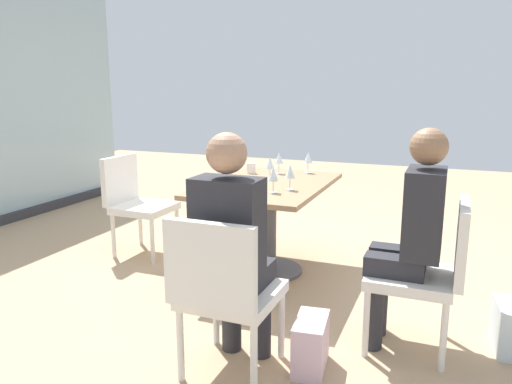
% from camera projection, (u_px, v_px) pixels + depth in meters
% --- Properties ---
extents(ground_plane, '(12.00, 12.00, 0.00)m').
position_uv_depth(ground_plane, '(267.00, 271.00, 4.01)').
color(ground_plane, tan).
extents(dining_table_main, '(1.33, 0.88, 0.73)m').
position_uv_depth(dining_table_main, '(268.00, 205.00, 3.89)').
color(dining_table_main, '#997551').
rests_on(dining_table_main, ground_plane).
extents(chair_side_end, '(0.50, 0.46, 0.87)m').
position_uv_depth(chair_side_end, '(224.00, 288.00, 2.44)').
color(chair_side_end, silver).
rests_on(chair_side_end, ground_plane).
extents(chair_front_left, '(0.46, 0.50, 0.87)m').
position_uv_depth(chair_front_left, '(429.00, 267.00, 2.72)').
color(chair_front_left, silver).
rests_on(chair_front_left, ground_plane).
extents(chair_near_window, '(0.46, 0.51, 0.87)m').
position_uv_depth(chair_near_window, '(135.00, 199.00, 4.37)').
color(chair_near_window, silver).
rests_on(chair_near_window, ground_plane).
extents(person_side_end, '(0.39, 0.34, 1.26)m').
position_uv_depth(person_side_end, '(233.00, 242.00, 2.49)').
color(person_side_end, '#28282D').
rests_on(person_side_end, ground_plane).
extents(person_front_left, '(0.34, 0.39, 1.26)m').
position_uv_depth(person_front_left, '(411.00, 229.00, 2.71)').
color(person_front_left, '#28282D').
rests_on(person_front_left, ground_plane).
extents(wine_glass_0, '(0.07, 0.07, 0.18)m').
position_uv_depth(wine_glass_0, '(273.00, 174.00, 3.48)').
color(wine_glass_0, silver).
rests_on(wine_glass_0, dining_table_main).
extents(wine_glass_1, '(0.07, 0.07, 0.18)m').
position_uv_depth(wine_glass_1, '(279.00, 159.00, 4.24)').
color(wine_glass_1, silver).
rests_on(wine_glass_1, dining_table_main).
extents(wine_glass_2, '(0.07, 0.07, 0.18)m').
position_uv_depth(wine_glass_2, '(290.00, 172.00, 3.57)').
color(wine_glass_2, silver).
rests_on(wine_glass_2, dining_table_main).
extents(wine_glass_3, '(0.07, 0.07, 0.18)m').
position_uv_depth(wine_glass_3, '(308.00, 158.00, 4.28)').
color(wine_glass_3, silver).
rests_on(wine_glass_3, dining_table_main).
extents(wine_glass_4, '(0.07, 0.07, 0.18)m').
position_uv_depth(wine_glass_4, '(270.00, 163.00, 3.98)').
color(wine_glass_4, silver).
rests_on(wine_glass_4, dining_table_main).
extents(coffee_cup, '(0.08, 0.08, 0.09)m').
position_uv_depth(coffee_cup, '(251.00, 168.00, 4.28)').
color(coffee_cup, white).
rests_on(coffee_cup, dining_table_main).
extents(cell_phone_on_table, '(0.14, 0.16, 0.01)m').
position_uv_depth(cell_phone_on_table, '(243.00, 191.00, 3.54)').
color(cell_phone_on_table, black).
rests_on(cell_phone_on_table, dining_table_main).
extents(handbag_0, '(0.32, 0.19, 0.28)m').
position_uv_depth(handbag_0, '(311.00, 344.00, 2.60)').
color(handbag_0, beige).
rests_on(handbag_0, ground_plane).
extents(handbag_1, '(0.32, 0.19, 0.28)m').
position_uv_depth(handbag_1, '(510.00, 328.00, 2.78)').
color(handbag_1, silver).
rests_on(handbag_1, ground_plane).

